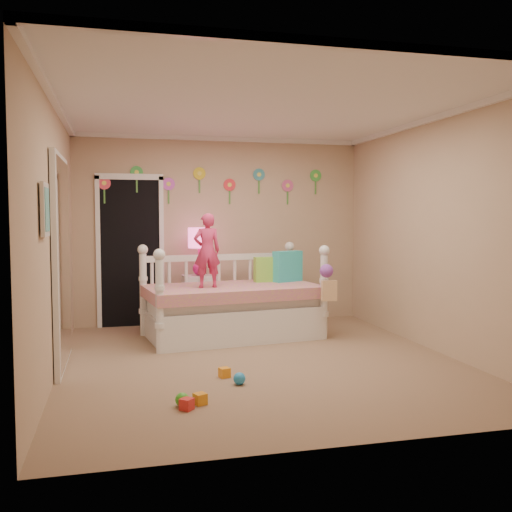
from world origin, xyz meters
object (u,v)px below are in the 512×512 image
object	(u,v)px
daybed	(232,291)
table_lamp	(199,244)
child	(207,251)
nightstand	(199,301)

from	to	relation	value
daybed	table_lamp	world-z (taller)	table_lamp
daybed	table_lamp	distance (m)	0.96
child	table_lamp	bearing A→B (deg)	-94.24
table_lamp	daybed	bearing A→B (deg)	-66.77
child	nightstand	bearing A→B (deg)	-94.24
nightstand	table_lamp	xyz separation A→B (m)	(0.00, 0.00, 0.78)
nightstand	table_lamp	distance (m)	0.78
daybed	table_lamp	xyz separation A→B (m)	(-0.31, 0.72, 0.55)
nightstand	child	bearing A→B (deg)	-94.55
nightstand	daybed	bearing A→B (deg)	-69.78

